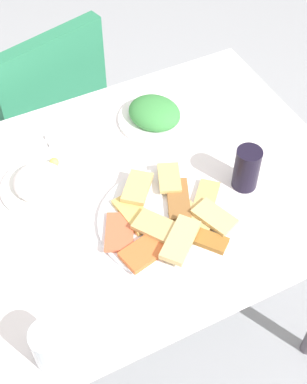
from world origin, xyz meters
The scene contains 11 objects.
ground_plane centered at (0.00, 0.00, 0.00)m, with size 6.00×6.00×0.00m, color #A1A3A9.
dining_table centered at (0.00, 0.00, 0.68)m, with size 1.03×0.82×0.77m.
dining_chair centered at (-0.09, 0.68, 0.49)m, with size 0.51×0.51×0.89m.
pide_platter centered at (-0.01, -0.13, 0.79)m, with size 0.35×0.34×0.05m.
salad_plate_greens centered at (-0.25, 0.12, 0.79)m, with size 0.21×0.21×0.05m.
salad_plate_rice centered at (0.13, 0.21, 0.80)m, with size 0.21×0.21×0.07m.
soda_can centered at (0.23, -0.11, 0.83)m, with size 0.07×0.07×0.12m, color black.
drinking_glass centered at (-0.38, -0.33, 0.82)m, with size 0.08×0.08×0.10m, color silver.
paper_napkin centered at (-0.08, 0.26, 0.77)m, with size 0.14×0.14×0.00m, color white.
fork centered at (-0.08, 0.24, 0.78)m, with size 0.19×0.01×0.01m, color silver.
spoon centered at (-0.08, 0.28, 0.78)m, with size 0.19×0.01×0.01m, color silver.
Camera 1 is at (-0.40, -0.85, 1.87)m, focal length 51.76 mm.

